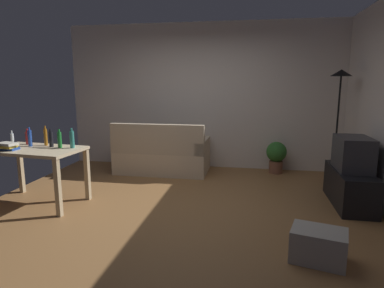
{
  "coord_description": "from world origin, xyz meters",
  "views": [
    {
      "loc": [
        0.92,
        -4.06,
        1.62
      ],
      "look_at": [
        0.1,
        0.5,
        0.75
      ],
      "focal_mm": 30.88,
      "sensor_mm": 36.0,
      "label": 1
    }
  ],
  "objects_px": {
    "bottle_blue": "(30,138)",
    "bottle_green": "(60,140)",
    "couch": "(162,156)",
    "bottle_dark": "(51,139)",
    "bottle_red": "(28,138)",
    "bottle_tall": "(72,139)",
    "tv": "(353,154)",
    "bottle_clear": "(12,139)",
    "desk": "(36,156)",
    "bottle_amber": "(46,137)",
    "potted_plant": "(276,155)",
    "storage_box": "(318,245)",
    "book_stack": "(8,146)",
    "tv_stand": "(350,187)",
    "torchiere_lamp": "(340,96)"
  },
  "relations": [
    {
      "from": "bottle_dark",
      "to": "bottle_amber",
      "type": "bearing_deg",
      "value": 149.91
    },
    {
      "from": "tv",
      "to": "bottle_red",
      "type": "bearing_deg",
      "value": 95.84
    },
    {
      "from": "couch",
      "to": "bottle_clear",
      "type": "height_order",
      "value": "bottle_clear"
    },
    {
      "from": "potted_plant",
      "to": "bottle_clear",
      "type": "xyz_separation_m",
      "value": [
        -3.72,
        -1.97,
        0.52
      ]
    },
    {
      "from": "book_stack",
      "to": "couch",
      "type": "bearing_deg",
      "value": 52.74
    },
    {
      "from": "tv",
      "to": "bottle_red",
      "type": "xyz_separation_m",
      "value": [
        -4.41,
        -0.45,
        0.16
      ]
    },
    {
      "from": "bottle_blue",
      "to": "potted_plant",
      "type": "bearing_deg",
      "value": 30.44
    },
    {
      "from": "potted_plant",
      "to": "bottle_blue",
      "type": "xyz_separation_m",
      "value": [
        -3.42,
        -2.01,
        0.55
      ]
    },
    {
      "from": "couch",
      "to": "bottle_blue",
      "type": "bearing_deg",
      "value": 50.97
    },
    {
      "from": "bottle_amber",
      "to": "book_stack",
      "type": "height_order",
      "value": "bottle_amber"
    },
    {
      "from": "couch",
      "to": "storage_box",
      "type": "height_order",
      "value": "couch"
    },
    {
      "from": "bottle_red",
      "to": "bottle_tall",
      "type": "relative_size",
      "value": 0.83
    },
    {
      "from": "storage_box",
      "to": "bottle_red",
      "type": "distance_m",
      "value": 3.94
    },
    {
      "from": "torchiere_lamp",
      "to": "couch",
      "type": "bearing_deg",
      "value": 176.04
    },
    {
      "from": "desk",
      "to": "bottle_dark",
      "type": "height_order",
      "value": "bottle_dark"
    },
    {
      "from": "tv",
      "to": "bottle_clear",
      "type": "bearing_deg",
      "value": 96.65
    },
    {
      "from": "bottle_red",
      "to": "couch",
      "type": "bearing_deg",
      "value": 46.36
    },
    {
      "from": "bottle_clear",
      "to": "bottle_blue",
      "type": "relative_size",
      "value": 0.77
    },
    {
      "from": "potted_plant",
      "to": "couch",
      "type": "bearing_deg",
      "value": -171.31
    },
    {
      "from": "tv_stand",
      "to": "bottle_dark",
      "type": "relative_size",
      "value": 4.49
    },
    {
      "from": "torchiere_lamp",
      "to": "bottle_red",
      "type": "xyz_separation_m",
      "value": [
        -4.4,
        -1.37,
        -0.56
      ]
    },
    {
      "from": "couch",
      "to": "storage_box",
      "type": "relative_size",
      "value": 3.42
    },
    {
      "from": "tv_stand",
      "to": "bottle_red",
      "type": "bearing_deg",
      "value": 95.84
    },
    {
      "from": "tv_stand",
      "to": "bottle_amber",
      "type": "relative_size",
      "value": 4.05
    },
    {
      "from": "desk",
      "to": "bottle_tall",
      "type": "relative_size",
      "value": 4.74
    },
    {
      "from": "bottle_clear",
      "to": "couch",
      "type": "bearing_deg",
      "value": 44.6
    },
    {
      "from": "bottle_tall",
      "to": "book_stack",
      "type": "distance_m",
      "value": 0.8
    },
    {
      "from": "torchiere_lamp",
      "to": "bottle_clear",
      "type": "bearing_deg",
      "value": -162.38
    },
    {
      "from": "torchiere_lamp",
      "to": "bottle_tall",
      "type": "distance_m",
      "value": 3.99
    },
    {
      "from": "tv",
      "to": "bottle_green",
      "type": "distance_m",
      "value": 3.88
    },
    {
      "from": "tv",
      "to": "bottle_red",
      "type": "relative_size",
      "value": 2.72
    },
    {
      "from": "couch",
      "to": "tv_stand",
      "type": "distance_m",
      "value": 3.11
    },
    {
      "from": "bottle_clear",
      "to": "book_stack",
      "type": "xyz_separation_m",
      "value": [
        0.18,
        -0.32,
        -0.04
      ]
    },
    {
      "from": "desk",
      "to": "potted_plant",
      "type": "distance_m",
      "value": 3.91
    },
    {
      "from": "torchiere_lamp",
      "to": "storage_box",
      "type": "distance_m",
      "value": 2.87
    },
    {
      "from": "tv_stand",
      "to": "bottle_tall",
      "type": "relative_size",
      "value": 4.13
    },
    {
      "from": "bottle_blue",
      "to": "bottle_green",
      "type": "height_order",
      "value": "bottle_blue"
    },
    {
      "from": "tv",
      "to": "desk",
      "type": "height_order",
      "value": "tv"
    },
    {
      "from": "couch",
      "to": "bottle_dark",
      "type": "relative_size",
      "value": 6.69
    },
    {
      "from": "tv",
      "to": "bottle_amber",
      "type": "relative_size",
      "value": 2.21
    },
    {
      "from": "bottle_amber",
      "to": "potted_plant",
      "type": "bearing_deg",
      "value": 30.58
    },
    {
      "from": "tv",
      "to": "bottle_dark",
      "type": "bearing_deg",
      "value": 97.98
    },
    {
      "from": "tv_stand",
      "to": "bottle_tall",
      "type": "xyz_separation_m",
      "value": [
        -3.65,
        -0.58,
        0.64
      ]
    },
    {
      "from": "desk",
      "to": "storage_box",
      "type": "distance_m",
      "value": 3.59
    },
    {
      "from": "tv",
      "to": "bottle_tall",
      "type": "height_order",
      "value": "bottle_tall"
    },
    {
      "from": "tv",
      "to": "bottle_dark",
      "type": "xyz_separation_m",
      "value": [
        -3.98,
        -0.56,
        0.17
      ]
    },
    {
      "from": "bottle_blue",
      "to": "storage_box",
      "type": "bearing_deg",
      "value": -15.45
    },
    {
      "from": "potted_plant",
      "to": "bottle_tall",
      "type": "xyz_separation_m",
      "value": [
        -2.79,
        -2.01,
        0.55
      ]
    },
    {
      "from": "book_stack",
      "to": "bottle_amber",
      "type": "bearing_deg",
      "value": 50.86
    },
    {
      "from": "storage_box",
      "to": "book_stack",
      "type": "xyz_separation_m",
      "value": [
        -3.72,
        0.72,
        0.66
      ]
    }
  ]
}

